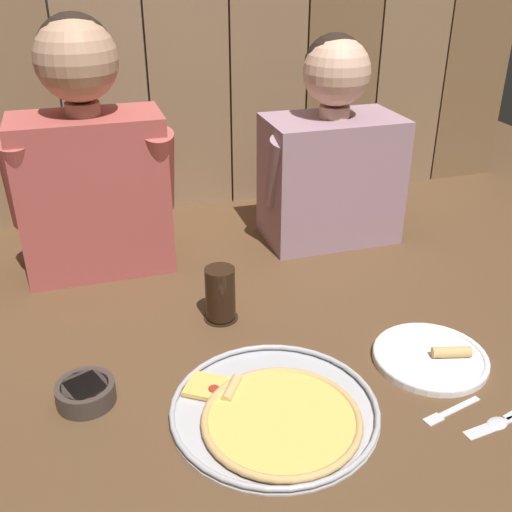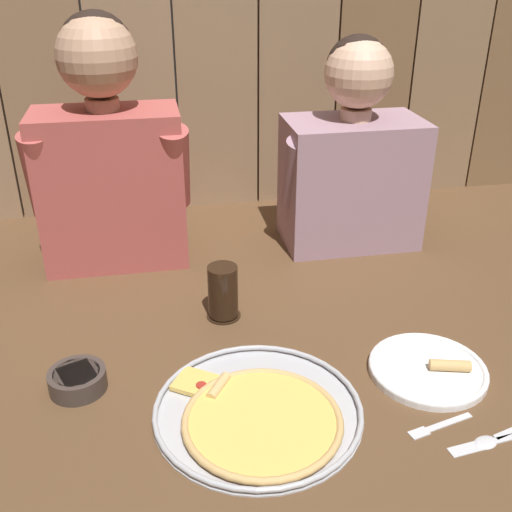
{
  "view_description": "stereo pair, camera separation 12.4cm",
  "coord_description": "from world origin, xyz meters",
  "px_view_note": "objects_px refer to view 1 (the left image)",
  "views": [
    {
      "loc": [
        -0.34,
        -0.95,
        0.75
      ],
      "look_at": [
        -0.02,
        0.1,
        0.18
      ],
      "focal_mm": 42.4,
      "sensor_mm": 36.0,
      "label": 1
    },
    {
      "loc": [
        -0.22,
        -0.98,
        0.75
      ],
      "look_at": [
        -0.02,
        0.1,
        0.18
      ],
      "focal_mm": 42.4,
      "sensor_mm": 36.0,
      "label": 2
    }
  ],
  "objects_px": {
    "dipping_bowl": "(86,392)",
    "diner_left": "(89,156)",
    "drinking_glass": "(220,294)",
    "pizza_tray": "(276,413)",
    "diner_right": "(332,153)",
    "dinner_plate": "(431,357)"
  },
  "relations": [
    {
      "from": "dipping_bowl",
      "to": "diner_left",
      "type": "relative_size",
      "value": 0.17
    },
    {
      "from": "pizza_tray",
      "to": "drinking_glass",
      "type": "xyz_separation_m",
      "value": [
        -0.02,
        0.34,
        0.05
      ]
    },
    {
      "from": "diner_left",
      "to": "pizza_tray",
      "type": "bearing_deg",
      "value": -69.52
    },
    {
      "from": "drinking_glass",
      "to": "dipping_bowl",
      "type": "relative_size",
      "value": 1.16
    },
    {
      "from": "diner_right",
      "to": "dinner_plate",
      "type": "bearing_deg",
      "value": -92.97
    },
    {
      "from": "drinking_glass",
      "to": "pizza_tray",
      "type": "bearing_deg",
      "value": -87.24
    },
    {
      "from": "pizza_tray",
      "to": "dinner_plate",
      "type": "xyz_separation_m",
      "value": [
        0.35,
        0.07,
        -0.0
      ]
    },
    {
      "from": "dipping_bowl",
      "to": "diner_left",
      "type": "xyz_separation_m",
      "value": [
        0.07,
        0.53,
        0.27
      ]
    },
    {
      "from": "dipping_bowl",
      "to": "diner_right",
      "type": "xyz_separation_m",
      "value": [
        0.7,
        0.53,
        0.23
      ]
    },
    {
      "from": "pizza_tray",
      "to": "dipping_bowl",
      "type": "bearing_deg",
      "value": 156.16
    },
    {
      "from": "drinking_glass",
      "to": "diner_left",
      "type": "xyz_separation_m",
      "value": [
        -0.23,
        0.33,
        0.23
      ]
    },
    {
      "from": "drinking_glass",
      "to": "diner_left",
      "type": "distance_m",
      "value": 0.47
    },
    {
      "from": "pizza_tray",
      "to": "dipping_bowl",
      "type": "relative_size",
      "value": 3.48
    },
    {
      "from": "diner_right",
      "to": "drinking_glass",
      "type": "bearing_deg",
      "value": -140.21
    },
    {
      "from": "dinner_plate",
      "to": "diner_left",
      "type": "height_order",
      "value": "diner_left"
    },
    {
      "from": "diner_left",
      "to": "diner_right",
      "type": "relative_size",
      "value": 1.12
    },
    {
      "from": "diner_left",
      "to": "diner_right",
      "type": "bearing_deg",
      "value": -0.02
    },
    {
      "from": "drinking_glass",
      "to": "diner_right",
      "type": "distance_m",
      "value": 0.55
    },
    {
      "from": "drinking_glass",
      "to": "diner_left",
      "type": "relative_size",
      "value": 0.2
    },
    {
      "from": "drinking_glass",
      "to": "dipping_bowl",
      "type": "distance_m",
      "value": 0.37
    },
    {
      "from": "pizza_tray",
      "to": "dinner_plate",
      "type": "height_order",
      "value": "dinner_plate"
    },
    {
      "from": "dipping_bowl",
      "to": "pizza_tray",
      "type": "bearing_deg",
      "value": -23.84
    }
  ]
}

